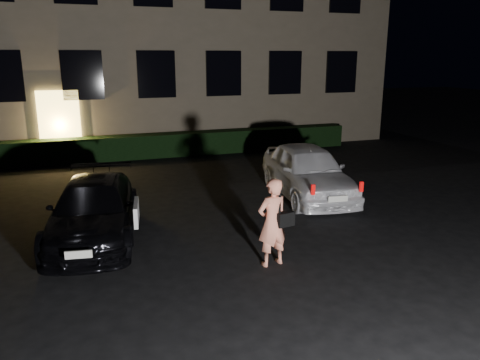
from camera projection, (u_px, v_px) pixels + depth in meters
name	position (u px, v px, depth m)	size (l,w,h in m)	color
ground	(270.00, 276.00, 8.02)	(80.00, 80.00, 0.00)	black
building	(138.00, 0.00, 20.16)	(20.00, 8.11, 12.00)	#726451
hedge	(162.00, 145.00, 17.49)	(15.00, 0.70, 0.85)	black
sedan	(94.00, 210.00, 9.64)	(2.28, 4.30, 1.19)	black
hatch	(307.00, 171.00, 12.44)	(2.16, 4.29, 1.40)	white
man	(273.00, 222.00, 8.28)	(0.72, 0.49, 1.62)	#ED896C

